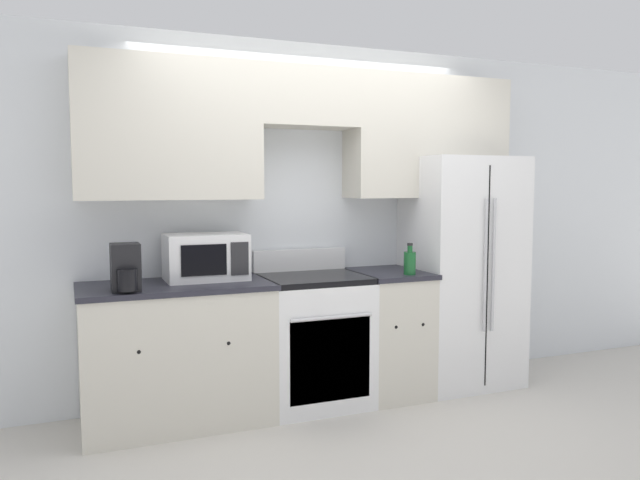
{
  "coord_description": "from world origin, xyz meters",
  "views": [
    {
      "loc": [
        -1.64,
        -3.73,
        1.56
      ],
      "look_at": [
        0.0,
        0.31,
        1.17
      ],
      "focal_mm": 35.0,
      "sensor_mm": 36.0,
      "label": 1
    }
  ],
  "objects_px": {
    "microwave": "(206,257)",
    "refrigerator": "(458,271)",
    "bottle": "(410,262)",
    "oven_range": "(314,339)"
  },
  "relations": [
    {
      "from": "bottle",
      "to": "oven_range",
      "type": "bearing_deg",
      "value": 162.53
    },
    {
      "from": "oven_range",
      "to": "microwave",
      "type": "bearing_deg",
      "value": 172.79
    },
    {
      "from": "refrigerator",
      "to": "oven_range",
      "type": "bearing_deg",
      "value": -177.48
    },
    {
      "from": "oven_range",
      "to": "bottle",
      "type": "bearing_deg",
      "value": -17.47
    },
    {
      "from": "microwave",
      "to": "bottle",
      "type": "bearing_deg",
      "value": -12.12
    },
    {
      "from": "refrigerator",
      "to": "microwave",
      "type": "xyz_separation_m",
      "value": [
        -1.99,
        0.04,
        0.19
      ]
    },
    {
      "from": "refrigerator",
      "to": "bottle",
      "type": "relative_size",
      "value": 7.88
    },
    {
      "from": "refrigerator",
      "to": "bottle",
      "type": "xyz_separation_m",
      "value": [
        -0.59,
        -0.26,
        0.13
      ]
    },
    {
      "from": "microwave",
      "to": "refrigerator",
      "type": "bearing_deg",
      "value": -1.12
    },
    {
      "from": "microwave",
      "to": "bottle",
      "type": "distance_m",
      "value": 1.43
    }
  ]
}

